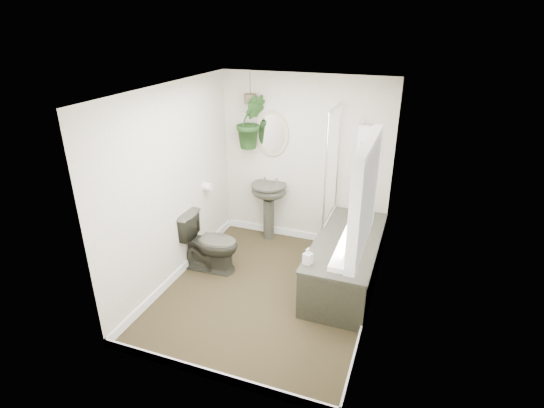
% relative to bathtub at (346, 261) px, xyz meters
% --- Properties ---
extents(floor, '(2.30, 2.80, 0.02)m').
position_rel_bathtub_xyz_m(floor, '(-0.80, -0.50, -0.30)').
color(floor, black).
rests_on(floor, ground).
extents(ceiling, '(2.30, 2.80, 0.02)m').
position_rel_bathtub_xyz_m(ceiling, '(-0.80, -0.50, 2.02)').
color(ceiling, white).
rests_on(ceiling, ground).
extents(wall_back, '(2.30, 0.02, 2.30)m').
position_rel_bathtub_xyz_m(wall_back, '(-0.80, 0.91, 0.86)').
color(wall_back, beige).
rests_on(wall_back, ground).
extents(wall_front, '(2.30, 0.02, 2.30)m').
position_rel_bathtub_xyz_m(wall_front, '(-0.80, -1.91, 0.86)').
color(wall_front, beige).
rests_on(wall_front, ground).
extents(wall_left, '(0.02, 2.80, 2.30)m').
position_rel_bathtub_xyz_m(wall_left, '(-1.96, -0.50, 0.86)').
color(wall_left, beige).
rests_on(wall_left, ground).
extents(wall_right, '(0.02, 2.80, 2.30)m').
position_rel_bathtub_xyz_m(wall_right, '(0.36, -0.50, 0.86)').
color(wall_right, beige).
rests_on(wall_right, ground).
extents(skirting, '(2.30, 2.80, 0.10)m').
position_rel_bathtub_xyz_m(skirting, '(-0.80, -0.50, -0.24)').
color(skirting, white).
rests_on(skirting, floor).
extents(bathtub, '(0.72, 1.72, 0.58)m').
position_rel_bathtub_xyz_m(bathtub, '(0.00, 0.00, 0.00)').
color(bathtub, '#34352B').
rests_on(bathtub, floor).
extents(bath_screen, '(0.04, 0.72, 1.40)m').
position_rel_bathtub_xyz_m(bath_screen, '(-0.33, 0.49, 0.99)').
color(bath_screen, silver).
rests_on(bath_screen, bathtub).
extents(shower_box, '(0.20, 0.10, 0.35)m').
position_rel_bathtub_xyz_m(shower_box, '(0.00, 0.84, 1.26)').
color(shower_box, white).
rests_on(shower_box, wall_back).
extents(oval_mirror, '(0.46, 0.03, 0.62)m').
position_rel_bathtub_xyz_m(oval_mirror, '(-1.25, 0.87, 1.21)').
color(oval_mirror, tan).
rests_on(oval_mirror, wall_back).
extents(wall_sconce, '(0.04, 0.04, 0.22)m').
position_rel_bathtub_xyz_m(wall_sconce, '(-1.65, 0.86, 1.11)').
color(wall_sconce, black).
rests_on(wall_sconce, wall_back).
extents(toilet_roll_holder, '(0.11, 0.11, 0.11)m').
position_rel_bathtub_xyz_m(toilet_roll_holder, '(-1.90, 0.20, 0.61)').
color(toilet_roll_holder, white).
rests_on(toilet_roll_holder, wall_left).
extents(window_recess, '(0.08, 1.00, 0.90)m').
position_rel_bathtub_xyz_m(window_recess, '(0.29, -1.20, 1.36)').
color(window_recess, white).
rests_on(window_recess, wall_right).
extents(window_sill, '(0.18, 1.00, 0.04)m').
position_rel_bathtub_xyz_m(window_sill, '(0.22, -1.20, 0.94)').
color(window_sill, white).
rests_on(window_sill, wall_right).
extents(window_blinds, '(0.01, 0.86, 0.76)m').
position_rel_bathtub_xyz_m(window_blinds, '(0.24, -1.20, 1.36)').
color(window_blinds, white).
rests_on(window_blinds, wall_right).
extents(toilet, '(0.75, 0.45, 0.75)m').
position_rel_bathtub_xyz_m(toilet, '(-1.65, -0.29, 0.08)').
color(toilet, '#34352B').
rests_on(toilet, floor).
extents(pedestal_sink, '(0.49, 0.42, 0.83)m').
position_rel_bathtub_xyz_m(pedestal_sink, '(-1.25, 0.74, 0.12)').
color(pedestal_sink, '#34352B').
rests_on(pedestal_sink, floor).
extents(sill_plant, '(0.25, 0.23, 0.22)m').
position_rel_bathtub_xyz_m(sill_plant, '(0.22, -0.90, 1.07)').
color(sill_plant, black).
rests_on(sill_plant, window_sill).
extents(hanging_plant, '(0.50, 0.47, 0.72)m').
position_rel_bathtub_xyz_m(hanging_plant, '(-1.50, 0.75, 1.38)').
color(hanging_plant, black).
rests_on(hanging_plant, ceiling).
extents(soap_bottle, '(0.11, 0.11, 0.18)m').
position_rel_bathtub_xyz_m(soap_bottle, '(-0.29, -0.67, 0.38)').
color(soap_bottle, '#2B2123').
rests_on(soap_bottle, bathtub).
extents(hanging_pot, '(0.16, 0.16, 0.12)m').
position_rel_bathtub_xyz_m(hanging_pot, '(-1.50, 0.75, 1.68)').
color(hanging_pot, '#4E4131').
rests_on(hanging_pot, ceiling).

